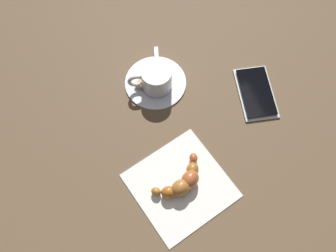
{
  "coord_description": "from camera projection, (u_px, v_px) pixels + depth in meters",
  "views": [
    {
      "loc": [
        0.3,
        -0.13,
        0.76
      ],
      "look_at": [
        -0.01,
        -0.01,
        0.03
      ],
      "focal_mm": 41.69,
      "sensor_mm": 36.0,
      "label": 1
    }
  ],
  "objects": [
    {
      "name": "cell_phone",
      "position": [
        256.0,
        93.0,
        0.86
      ],
      "size": [
        0.15,
        0.1,
        0.01
      ],
      "color": "#B6BBB9",
      "rests_on": "ground"
    },
    {
      "name": "sugar_packet",
      "position": [
        146.0,
        76.0,
        0.87
      ],
      "size": [
        0.06,
        0.06,
        0.01
      ],
      "primitive_type": "cube",
      "rotation": [
        0.0,
        0.0,
        11.67
      ],
      "color": "tan",
      "rests_on": "saucer"
    },
    {
      "name": "espresso_cup",
      "position": [
        154.0,
        79.0,
        0.84
      ],
      "size": [
        0.07,
        0.09,
        0.05
      ],
      "color": "silver",
      "rests_on": "saucer"
    },
    {
      "name": "teaspoon",
      "position": [
        158.0,
        79.0,
        0.87
      ],
      "size": [
        0.13,
        0.05,
        0.01
      ],
      "color": "silver",
      "rests_on": "saucer"
    },
    {
      "name": "napkin",
      "position": [
        181.0,
        185.0,
        0.78
      ],
      "size": [
        0.22,
        0.22,
        0.0
      ],
      "primitive_type": "cube",
      "rotation": [
        0.0,
        0.0,
        0.26
      ],
      "color": "white",
      "rests_on": "ground"
    },
    {
      "name": "saucer",
      "position": [
        157.0,
        82.0,
        0.88
      ],
      "size": [
        0.14,
        0.14,
        0.01
      ],
      "primitive_type": "cylinder",
      "color": "silver",
      "rests_on": "ground"
    },
    {
      "name": "ground_plane",
      "position": [
        176.0,
        133.0,
        0.83
      ],
      "size": [
        1.8,
        1.8,
        0.0
      ],
      "primitive_type": "plane",
      "color": "brown"
    },
    {
      "name": "croissant",
      "position": [
        183.0,
        182.0,
        0.77
      ],
      "size": [
        0.08,
        0.12,
        0.03
      ],
      "color": "#A96B2A",
      "rests_on": "napkin"
    }
  ]
}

